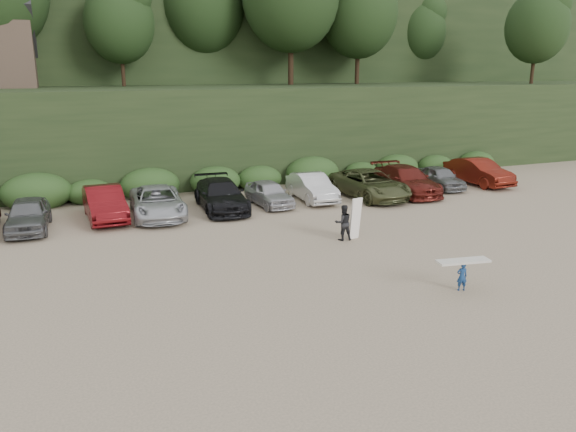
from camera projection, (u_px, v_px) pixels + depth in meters
name	position (u px, v px, depth m)	size (l,w,h in m)	color
ground	(283.00, 274.00, 20.30)	(120.00, 120.00, 0.00)	tan
hillside_backdrop	(130.00, 21.00, 49.51)	(90.00, 41.50, 28.00)	black
parked_cars	(182.00, 199.00, 28.51)	(39.72, 6.55, 1.65)	#B2B2B7
child_surfer	(463.00, 270.00, 18.63)	(1.85, 0.78, 1.08)	navy
adult_surfer	(344.00, 222.00, 24.13)	(1.25, 0.68, 1.84)	black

